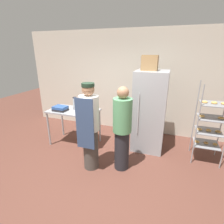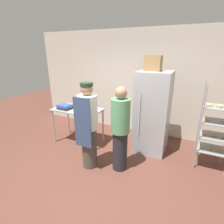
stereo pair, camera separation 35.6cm
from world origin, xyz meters
TOP-DOWN VIEW (x-y plane):
  - ground_plane at (0.00, 0.00)m, footprint 14.00×14.00m
  - back_wall at (0.00, 2.44)m, footprint 6.40×0.12m
  - refrigerator at (0.68, 1.50)m, footprint 0.71×0.78m
  - baking_rack at (1.93, 1.37)m, footprint 0.56×0.53m
  - prep_counter at (-1.10, 1.08)m, footprint 1.21×0.66m
  - donut_box at (-0.85, 1.16)m, footprint 0.25×0.22m
  - blender_pitcher at (-1.09, 1.15)m, footprint 0.11×0.11m
  - binder_stack at (-1.38, 0.95)m, footprint 0.34×0.27m
  - cardboard_storage_box at (0.60, 1.53)m, footprint 0.35×0.29m
  - person_baker at (-0.29, 0.31)m, footprint 0.37×0.39m
  - person_customer at (0.30, 0.50)m, footprint 0.36×0.36m

SIDE VIEW (x-z plane):
  - ground_plane at x=0.00m, z-range 0.00..0.00m
  - prep_counter at x=-1.10m, z-range 0.35..1.24m
  - baking_rack at x=1.93m, z-range 0.00..1.69m
  - person_customer at x=0.30m, z-range 0.02..1.70m
  - person_baker at x=-0.29m, z-range 0.04..1.77m
  - refrigerator at x=0.68m, z-range 0.00..1.86m
  - donut_box at x=-0.85m, z-range 0.82..1.08m
  - binder_stack at x=-1.38m, z-range 0.90..1.01m
  - blender_pitcher at x=-1.09m, z-range 0.88..1.19m
  - back_wall at x=0.00m, z-range 0.00..2.83m
  - cardboard_storage_box at x=0.60m, z-range 1.86..2.18m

